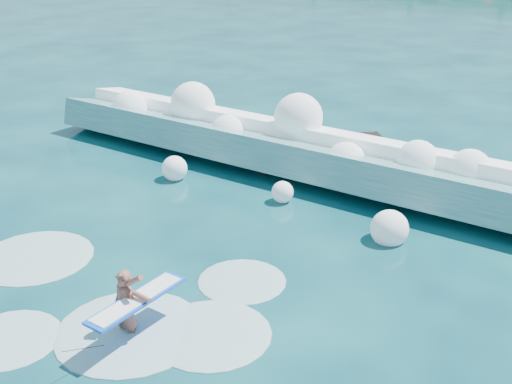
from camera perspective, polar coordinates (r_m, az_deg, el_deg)
ground at (r=15.51m, az=-8.80°, el=-5.27°), size 200.00×200.00×0.00m
breaking_wave at (r=19.89m, az=5.08°, el=3.29°), size 19.14×2.93×1.65m
rock_cluster at (r=21.38m, az=0.97°, el=4.26°), size 8.02×3.03×1.20m
surfer_with_board at (r=12.46m, az=-11.31°, el=-10.00°), size 0.86×2.81×1.60m
wave_spray at (r=19.75m, az=4.19°, el=4.77°), size 15.65×4.75×2.44m
surf_foam at (r=13.61m, az=-12.30°, el=-9.96°), size 9.03×6.17×0.15m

